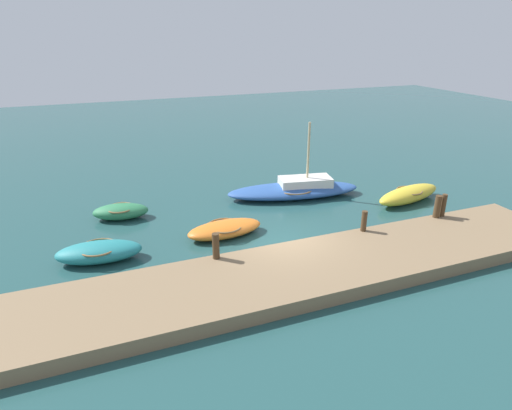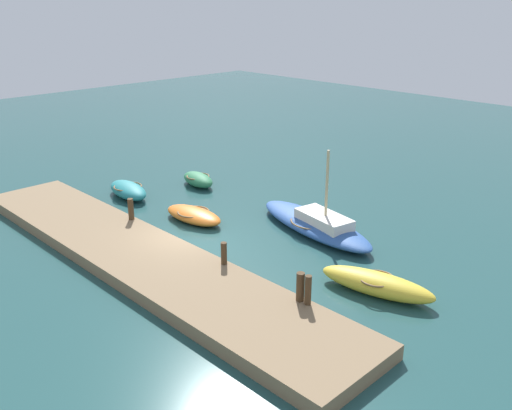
{
  "view_description": "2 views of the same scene",
  "coord_description": "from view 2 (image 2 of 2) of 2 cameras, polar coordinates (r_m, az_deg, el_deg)",
  "views": [
    {
      "loc": [
        -6.76,
        -14.15,
        8.28
      ],
      "look_at": [
        -0.28,
        2.48,
        0.94
      ],
      "focal_mm": 30.25,
      "sensor_mm": 36.0,
      "label": 1
    },
    {
      "loc": [
        17.65,
        -13.28,
        10.03
      ],
      "look_at": [
        -0.4,
        4.48,
        0.55
      ],
      "focal_mm": 39.41,
      "sensor_mm": 36.0,
      "label": 2
    }
  ],
  "objects": [
    {
      "name": "rowboat_yellow",
      "position": [
        20.62,
        12.16,
        -7.81
      ],
      "size": [
        4.39,
        2.13,
        0.78
      ],
      "rotation": [
        0.0,
        0.0,
        0.22
      ],
      "color": "gold",
      "rests_on": "ground_plane"
    },
    {
      "name": "dock_platform",
      "position": [
        22.92,
        -11.69,
        -5.16
      ],
      "size": [
        21.64,
        3.77,
        0.52
      ],
      "primitive_type": "cube",
      "color": "#846B4C",
      "rests_on": "ground_plane"
    },
    {
      "name": "rowboat_orange",
      "position": [
        26.61,
        -6.35,
        -1.0
      ],
      "size": [
        3.4,
        1.69,
        0.62
      ],
      "rotation": [
        0.0,
        0.0,
        0.08
      ],
      "color": "orange",
      "rests_on": "ground_plane"
    },
    {
      "name": "dinghy_green",
      "position": [
        31.58,
        -5.91,
        2.6
      ],
      "size": [
        2.71,
        1.68,
        0.71
      ],
      "rotation": [
        0.0,
        0.0,
        -0.19
      ],
      "color": "#2D7A4C",
      "rests_on": "ground_plane"
    },
    {
      "name": "mooring_post_west",
      "position": [
        25.85,
        -12.59,
        -0.41
      ],
      "size": [
        0.26,
        0.26,
        0.98
      ],
      "primitive_type": "cylinder",
      "color": "#47331E",
      "rests_on": "dock_platform"
    },
    {
      "name": "mooring_post_east",
      "position": [
        18.53,
        5.31,
        -8.6
      ],
      "size": [
        0.22,
        0.22,
        1.04
      ],
      "primitive_type": "cylinder",
      "color": "#47331E",
      "rests_on": "dock_platform"
    },
    {
      "name": "ground_plane",
      "position": [
        24.26,
        -6.91,
        -4.05
      ],
      "size": [
        84.0,
        84.0,
        0.0
      ],
      "primitive_type": "plane",
      "color": "#234C4C"
    },
    {
      "name": "mooring_post_mid_east",
      "position": [
        18.72,
        4.52,
        -8.28
      ],
      "size": [
        0.28,
        0.28,
        1.02
      ],
      "primitive_type": "cylinder",
      "color": "#47331E",
      "rests_on": "dock_platform"
    },
    {
      "name": "rowboat_teal",
      "position": [
        30.4,
        -12.86,
        1.5
      ],
      "size": [
        3.36,
        1.85,
        0.74
      ],
      "rotation": [
        0.0,
        0.0,
        -0.14
      ],
      "color": "teal",
      "rests_on": "ground_plane"
    },
    {
      "name": "mooring_post_mid_west",
      "position": [
        21.14,
        -3.28,
        -4.91
      ],
      "size": [
        0.23,
        0.23,
        0.88
      ],
      "primitive_type": "cylinder",
      "color": "#47331E",
      "rests_on": "dock_platform"
    },
    {
      "name": "sailboat_blue",
      "position": [
        25.36,
        6.08,
        -1.88
      ],
      "size": [
        7.29,
        3.38,
        3.94
      ],
      "rotation": [
        0.0,
        0.0,
        -0.19
      ],
      "color": "#2D569E",
      "rests_on": "ground_plane"
    }
  ]
}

